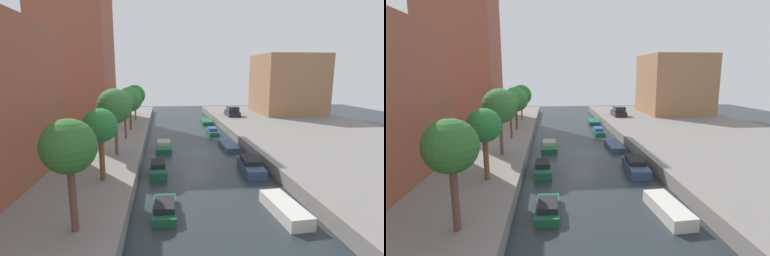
# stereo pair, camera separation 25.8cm
# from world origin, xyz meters

# --- Properties ---
(ground_plane) EXTENTS (84.00, 84.00, 0.00)m
(ground_plane) POSITION_xyz_m (0.00, 0.00, 0.00)
(ground_plane) COLOR #232B30
(quay_left) EXTENTS (20.00, 64.00, 1.00)m
(quay_left) POSITION_xyz_m (-15.00, 0.00, 0.50)
(quay_left) COLOR gray
(quay_left) RESTS_ON ground_plane
(quay_right) EXTENTS (20.00, 64.00, 1.00)m
(quay_right) POSITION_xyz_m (15.00, 0.00, 0.50)
(quay_right) COLOR gray
(quay_right) RESTS_ON ground_plane
(apartment_tower_far) EXTENTS (10.00, 10.27, 23.71)m
(apartment_tower_far) POSITION_xyz_m (-16.00, 19.67, 12.86)
(apartment_tower_far) COLOR brown
(apartment_tower_far) RESTS_ON quay_left
(low_block_right) EXTENTS (10.00, 10.64, 9.73)m
(low_block_right) POSITION_xyz_m (18.00, 20.82, 5.86)
(low_block_right) COLOR #9E704C
(low_block_right) RESTS_ON quay_right
(street_tree_0) EXTENTS (2.28, 2.28, 4.87)m
(street_tree_0) POSITION_xyz_m (-6.97, -15.07, 4.68)
(street_tree_0) COLOR brown
(street_tree_0) RESTS_ON quay_left
(street_tree_1) EXTENTS (2.13, 2.13, 4.57)m
(street_tree_1) POSITION_xyz_m (-6.97, -8.96, 4.44)
(street_tree_1) COLOR brown
(street_tree_1) RESTS_ON quay_left
(street_tree_2) EXTENTS (2.85, 2.85, 5.48)m
(street_tree_2) POSITION_xyz_m (-6.97, -3.09, 5.03)
(street_tree_2) COLOR brown
(street_tree_2) RESTS_ON quay_left
(street_tree_3) EXTENTS (2.03, 2.03, 4.89)m
(street_tree_3) POSITION_xyz_m (-6.97, 3.09, 4.83)
(street_tree_3) COLOR brown
(street_tree_3) RESTS_ON quay_left
(street_tree_4) EXTENTS (2.96, 2.96, 5.08)m
(street_tree_4) POSITION_xyz_m (-6.97, 8.23, 4.59)
(street_tree_4) COLOR brown
(street_tree_4) RESTS_ON quay_left
(street_tree_5) EXTENTS (2.91, 2.91, 5.06)m
(street_tree_5) POSITION_xyz_m (-6.97, 15.01, 4.60)
(street_tree_5) COLOR brown
(street_tree_5) RESTS_ON quay_left
(parked_car) EXTENTS (1.95, 4.33, 1.53)m
(parked_car) POSITION_xyz_m (7.97, 18.09, 1.63)
(parked_car) COLOR black
(parked_car) RESTS_ON quay_right
(moored_boat_left_1) EXTENTS (1.37, 3.27, 0.80)m
(moored_boat_left_1) POSITION_xyz_m (-3.14, -11.99, 0.33)
(moored_boat_left_1) COLOR #195638
(moored_boat_left_1) RESTS_ON ground_plane
(moored_boat_left_2) EXTENTS (1.38, 3.28, 0.99)m
(moored_boat_left_2) POSITION_xyz_m (-3.57, -5.47, 0.42)
(moored_boat_left_2) COLOR #195638
(moored_boat_left_2) RESTS_ON ground_plane
(moored_boat_left_3) EXTENTS (1.55, 3.51, 0.91)m
(moored_boat_left_3) POSITION_xyz_m (-3.06, 1.70, 0.38)
(moored_boat_left_3) COLOR #195638
(moored_boat_left_3) RESTS_ON ground_plane
(moored_boat_right_1) EXTENTS (1.63, 3.98, 0.70)m
(moored_boat_right_1) POSITION_xyz_m (3.43, -12.76, 0.35)
(moored_boat_right_1) COLOR beige
(moored_boat_right_1) RESTS_ON ground_plane
(moored_boat_right_2) EXTENTS (1.78, 4.41, 1.04)m
(moored_boat_right_2) POSITION_xyz_m (3.74, -5.52, 0.45)
(moored_boat_right_2) COLOR #33476B
(moored_boat_right_2) RESTS_ON ground_plane
(moored_boat_right_3) EXTENTS (1.42, 4.15, 0.48)m
(moored_boat_right_3) POSITION_xyz_m (3.68, 1.83, 0.24)
(moored_boat_right_3) COLOR #33476B
(moored_boat_right_3) RESTS_ON ground_plane
(moored_boat_right_4) EXTENTS (1.22, 3.04, 0.90)m
(moored_boat_right_4) POSITION_xyz_m (3.14, 8.72, 0.37)
(moored_boat_right_4) COLOR #195638
(moored_boat_right_4) RESTS_ON ground_plane
(moored_boat_right_5) EXTENTS (1.85, 4.56, 0.51)m
(moored_boat_right_5) POSITION_xyz_m (3.78, 17.37, 0.25)
(moored_boat_right_5) COLOR #195638
(moored_boat_right_5) RESTS_ON ground_plane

